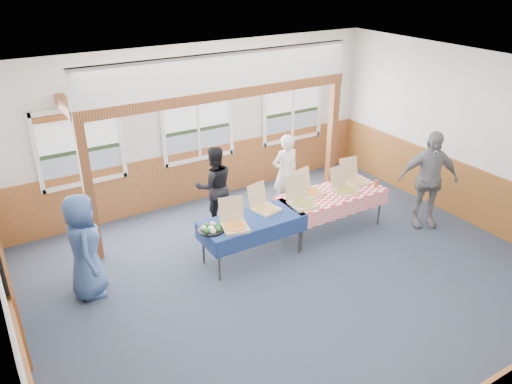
{
  "coord_description": "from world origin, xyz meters",
  "views": [
    {
      "loc": [
        -3.96,
        -5.27,
        4.69
      ],
      "look_at": [
        -0.14,
        1.0,
        1.18
      ],
      "focal_mm": 35.0,
      "sensor_mm": 36.0,
      "label": 1
    }
  ],
  "objects_px": {
    "table_left": "(252,222)",
    "woman_black": "(214,186)",
    "woman_white": "(285,173)",
    "man_blue": "(84,247)",
    "table_right": "(332,196)",
    "person_grey": "(428,179)"
  },
  "relations": [
    {
      "from": "table_left",
      "to": "table_right",
      "type": "relative_size",
      "value": 0.85
    },
    {
      "from": "table_left",
      "to": "woman_white",
      "type": "relative_size",
      "value": 1.15
    },
    {
      "from": "table_left",
      "to": "person_grey",
      "type": "height_order",
      "value": "person_grey"
    },
    {
      "from": "woman_black",
      "to": "man_blue",
      "type": "xyz_separation_m",
      "value": [
        -2.63,
        -0.99,
        0.05
      ]
    },
    {
      "from": "woman_white",
      "to": "table_left",
      "type": "bearing_deg",
      "value": 40.57
    },
    {
      "from": "man_blue",
      "to": "person_grey",
      "type": "xyz_separation_m",
      "value": [
        5.98,
        -1.11,
        0.11
      ]
    },
    {
      "from": "woman_white",
      "to": "person_grey",
      "type": "height_order",
      "value": "person_grey"
    },
    {
      "from": "table_left",
      "to": "man_blue",
      "type": "relative_size",
      "value": 1.11
    },
    {
      "from": "person_grey",
      "to": "man_blue",
      "type": "bearing_deg",
      "value": -159.46
    },
    {
      "from": "table_right",
      "to": "woman_black",
      "type": "bearing_deg",
      "value": 125.28
    },
    {
      "from": "woman_white",
      "to": "person_grey",
      "type": "bearing_deg",
      "value": 136.84
    },
    {
      "from": "woman_white",
      "to": "man_blue",
      "type": "xyz_separation_m",
      "value": [
        -4.08,
        -0.76,
        0.03
      ]
    },
    {
      "from": "table_left",
      "to": "woman_black",
      "type": "distance_m",
      "value": 1.43
    },
    {
      "from": "woman_black",
      "to": "table_left",
      "type": "bearing_deg",
      "value": 98.47
    },
    {
      "from": "woman_white",
      "to": "person_grey",
      "type": "distance_m",
      "value": 2.67
    },
    {
      "from": "table_right",
      "to": "woman_white",
      "type": "bearing_deg",
      "value": 86.63
    },
    {
      "from": "woman_white",
      "to": "man_blue",
      "type": "height_order",
      "value": "man_blue"
    },
    {
      "from": "table_right",
      "to": "woman_white",
      "type": "distance_m",
      "value": 1.15
    },
    {
      "from": "woman_black",
      "to": "person_grey",
      "type": "distance_m",
      "value": 3.95
    },
    {
      "from": "woman_black",
      "to": "woman_white",
      "type": "bearing_deg",
      "value": -179.01
    },
    {
      "from": "woman_black",
      "to": "man_blue",
      "type": "height_order",
      "value": "man_blue"
    },
    {
      "from": "table_left",
      "to": "woman_black",
      "type": "relative_size",
      "value": 1.18
    }
  ]
}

